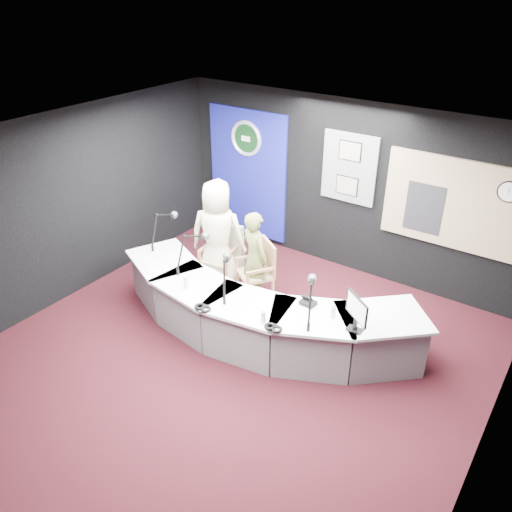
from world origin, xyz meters
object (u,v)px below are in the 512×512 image
Objects in this scene: armchair_left at (218,256)px; armchair_right at (255,271)px; broadcast_desk at (254,313)px; person_woman at (255,258)px; person_man at (218,235)px.

armchair_left is 0.73m from armchair_right.
broadcast_desk is 3.08× the size of person_woman.
armchair_right is at bearing 153.56° from person_man.
person_man reaches higher than broadcast_desk.
armchair_left is at bearing 17.09° from person_woman.
person_woman is at bearing -12.63° from armchair_left.
person_man is at bearing -148.96° from armchair_right.
armchair_left is at bearing 180.00° from person_man.
broadcast_desk is 4.45× the size of armchair_right.
broadcast_desk is at bearing 124.49° from person_man.
armchair_left is 0.37m from person_man.
armchair_left is at bearing 147.90° from broadcast_desk.
armchair_right is 0.23m from person_woman.
person_woman reaches higher than armchair_right.
person_woman is at bearing 124.80° from broadcast_desk.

